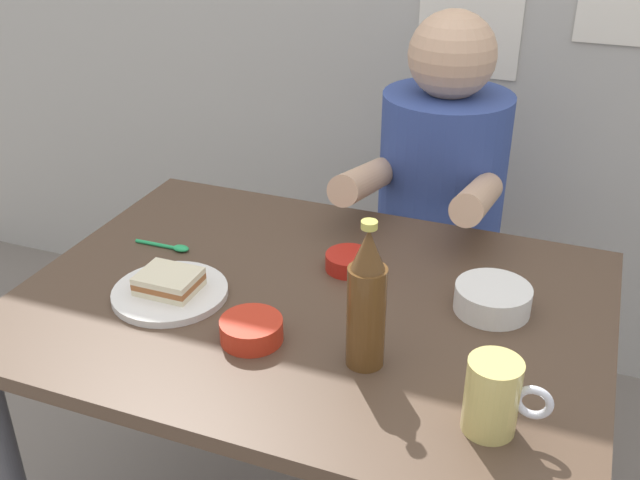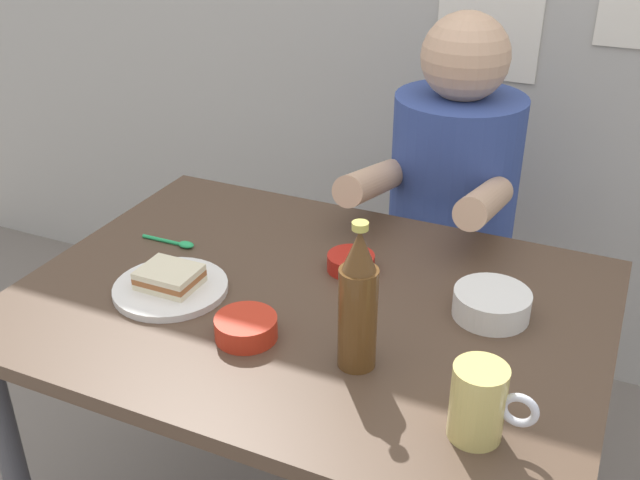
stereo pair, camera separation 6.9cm
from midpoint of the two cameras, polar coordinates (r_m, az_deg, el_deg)
The scene contains 11 objects.
dining_table at distance 1.46m, azimuth -2.09°, elevation -7.58°, with size 1.10×0.80×0.74m.
stool at distance 2.10m, azimuth 7.58°, elevation -5.39°, with size 0.34×0.34×0.45m.
person_seated at distance 1.89m, azimuth 8.29°, elevation 5.01°, with size 0.33×0.56×0.72m.
plate_orange at distance 1.45m, azimuth -12.81°, elevation -3.99°, with size 0.22×0.22×0.01m, color silver.
sandwich at distance 1.43m, azimuth -12.92°, elevation -3.15°, with size 0.11×0.09×0.04m.
beer_mug at distance 1.11m, azimuth 11.45°, elevation -11.74°, with size 0.13×0.08×0.12m.
beer_bottle at distance 1.18m, azimuth 1.92°, elevation -4.81°, with size 0.06×0.06×0.26m.
sambal_bowl_red at distance 1.49m, azimuth 0.92°, elevation -1.63°, with size 0.10×0.10×0.03m.
rice_bowl_white at distance 1.39m, azimuth 11.76°, elevation -4.37°, with size 0.14×0.14×0.05m.
sauce_bowl_chili at distance 1.29m, azimuth -6.84°, elevation -6.83°, with size 0.11×0.11×0.04m.
spoon at distance 1.61m, azimuth -12.55°, elevation -0.54°, with size 0.13×0.02×0.01m.
Camera 1 is at (0.45, -1.10, 1.50)m, focal length 41.59 mm.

